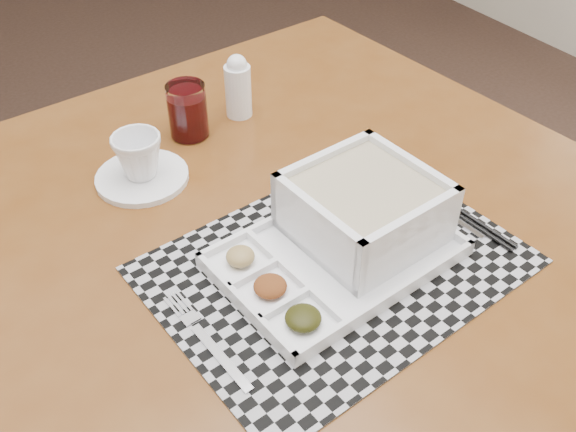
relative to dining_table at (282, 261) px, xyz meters
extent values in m
plane|color=black|center=(-0.14, 0.83, -0.72)|extent=(5.00, 5.00, 0.00)
cube|color=#5D3010|center=(0.00, 0.00, 0.06)|extent=(1.17, 1.17, 0.04)
cylinder|color=#5D3010|center=(0.44, 0.52, -0.34)|extent=(0.05, 0.05, 0.76)
cube|color=#5D3010|center=(-0.04, 0.46, 0.00)|extent=(0.92, 0.11, 0.09)
cube|color=#5D3010|center=(0.46, 0.04, 0.00)|extent=(0.11, 0.92, 0.09)
cube|color=#A8A8AF|center=(0.01, -0.12, 0.08)|extent=(0.52, 0.40, 0.00)
cube|color=white|center=(0.02, -0.11, 0.09)|extent=(0.34, 0.25, 0.01)
cube|color=white|center=(0.01, -0.01, 0.10)|extent=(0.32, 0.04, 0.01)
cube|color=white|center=(0.03, -0.22, 0.10)|extent=(0.32, 0.04, 0.01)
cube|color=white|center=(-0.14, -0.13, 0.10)|extent=(0.03, 0.22, 0.01)
cube|color=white|center=(0.17, -0.10, 0.10)|extent=(0.03, 0.22, 0.01)
cube|color=white|center=(-0.06, -0.12, 0.10)|extent=(0.03, 0.20, 0.01)
cube|color=white|center=(-0.10, -0.16, 0.10)|extent=(0.08, 0.01, 0.01)
cube|color=white|center=(-0.10, -0.09, 0.10)|extent=(0.08, 0.01, 0.01)
ellipsoid|color=black|center=(-0.09, -0.19, 0.11)|extent=(0.05, 0.05, 0.02)
ellipsoid|color=#4C210C|center=(-0.09, -0.12, 0.11)|extent=(0.04, 0.04, 0.02)
ellipsoid|color=olive|center=(-0.10, -0.05, 0.11)|extent=(0.04, 0.04, 0.02)
cube|color=white|center=(0.08, -0.09, 0.10)|extent=(0.20, 0.20, 0.01)
cube|color=white|center=(0.07, -0.01, 0.14)|extent=(0.19, 0.03, 0.09)
cube|color=white|center=(0.08, -0.18, 0.14)|extent=(0.19, 0.03, 0.09)
cube|color=white|center=(-0.01, -0.10, 0.14)|extent=(0.03, 0.19, 0.09)
cube|color=white|center=(0.16, -0.09, 0.14)|extent=(0.03, 0.19, 0.09)
cube|color=tan|center=(0.08, -0.09, 0.14)|extent=(0.18, 0.18, 0.08)
cube|color=silver|center=(-0.19, -0.17, 0.09)|extent=(0.02, 0.12, 0.00)
cube|color=silver|center=(-0.20, -0.10, 0.09)|extent=(0.02, 0.02, 0.00)
cube|color=silver|center=(-0.21, -0.07, 0.09)|extent=(0.01, 0.04, 0.00)
cube|color=silver|center=(-0.21, -0.07, 0.09)|extent=(0.01, 0.04, 0.00)
cube|color=silver|center=(-0.20, -0.07, 0.09)|extent=(0.01, 0.04, 0.00)
cube|color=silver|center=(-0.19, -0.07, 0.09)|extent=(0.01, 0.04, 0.00)
cube|color=silver|center=(0.22, -0.13, 0.09)|extent=(0.02, 0.12, 0.00)
ellipsoid|color=silver|center=(0.21, -0.04, 0.09)|extent=(0.04, 0.06, 0.01)
cylinder|color=black|center=(0.23, -0.12, 0.09)|extent=(0.03, 0.24, 0.01)
cylinder|color=black|center=(0.24, -0.12, 0.09)|extent=(0.03, 0.24, 0.01)
cylinder|color=white|center=(-0.13, 0.21, 0.09)|extent=(0.15, 0.15, 0.01)
imported|color=white|center=(-0.13, 0.21, 0.13)|extent=(0.09, 0.09, 0.07)
cylinder|color=white|center=(-0.01, 0.29, 0.13)|extent=(0.07, 0.07, 0.10)
cylinder|color=#420509|center=(-0.01, 0.29, 0.12)|extent=(0.06, 0.06, 0.08)
cylinder|color=white|center=(0.10, 0.30, 0.13)|extent=(0.05, 0.05, 0.10)
sphere|color=white|center=(0.10, 0.30, 0.18)|extent=(0.04, 0.04, 0.04)
camera|label=1|loc=(-0.39, -0.62, 0.71)|focal=40.00mm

